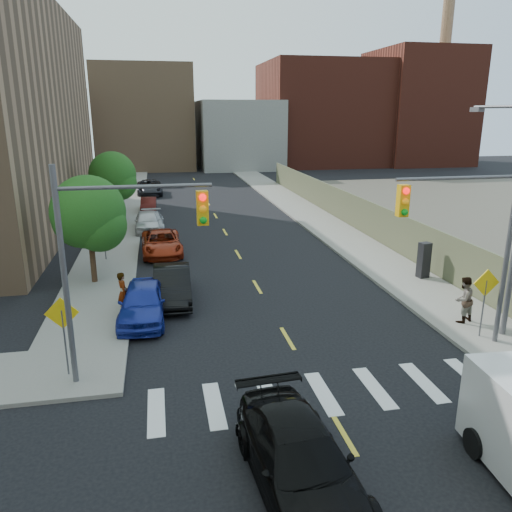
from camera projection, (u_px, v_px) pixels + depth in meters
name	position (u px, v px, depth m)	size (l,w,h in m)	color
ground	(373.00, 485.00, 11.71)	(160.00, 160.00, 0.00)	black
sidewalk_nw	(126.00, 199.00, 49.36)	(3.50, 73.00, 0.15)	gray
sidewalk_ne	(278.00, 194.00, 52.23)	(3.50, 73.00, 0.15)	gray
fence_north	(341.00, 206.00, 39.52)	(0.12, 44.00, 2.50)	#5A6345
bg_bldg_west	(32.00, 129.00, 71.92)	(14.00, 18.00, 12.00)	#592319
bg_bldg_midwest	(145.00, 118.00, 76.35)	(14.00, 16.00, 15.00)	#8C6B4C
bg_bldg_center	(237.00, 134.00, 77.76)	(12.00, 16.00, 10.00)	gray
bg_bldg_east	(320.00, 114.00, 81.40)	(18.00, 18.00, 16.00)	#592319
bg_bldg_fareast	(417.00, 108.00, 82.20)	(14.00, 16.00, 18.00)	#592319
smokestack	(442.00, 76.00, 81.55)	(1.80, 1.80, 28.00)	#8C6B4C
signal_nw	(114.00, 246.00, 14.99)	(4.59, 0.30, 7.00)	#59595E
signal_ne	(472.00, 229.00, 17.21)	(4.59, 0.30, 7.00)	#59595E
warn_sign_nw	(63.00, 322.00, 15.83)	(1.06, 0.06, 2.83)	#59595E
warn_sign_ne	(485.00, 291.00, 18.61)	(1.06, 0.06, 2.83)	#59595E
warn_sign_midwest	(103.00, 228.00, 28.55)	(1.06, 0.06, 2.83)	#59595E
tree_west_near	(89.00, 217.00, 24.37)	(3.66, 3.64, 5.52)	#332114
tree_west_far	(113.00, 178.00, 38.51)	(3.66, 3.64, 5.52)	#332114
parked_car_blue	(143.00, 302.00, 20.76)	(1.87, 4.65, 1.58)	navy
parked_car_black	(172.00, 285.00, 22.90)	(1.65, 4.74, 1.56)	black
parked_car_red	(162.00, 243.00, 30.49)	(2.34, 5.08, 1.41)	#99280F
parked_car_silver	(152.00, 221.00, 36.80)	(1.77, 4.35, 1.26)	#A5A8AD
parked_car_white	(147.00, 221.00, 36.14)	(1.79, 4.44, 1.51)	silver
parked_car_maroon	(149.00, 205.00, 43.39)	(1.31, 3.76, 1.24)	#41100D
parked_car_grey	(149.00, 187.00, 52.30)	(2.54, 5.52, 1.53)	black
black_sedan	(300.00, 460.00, 11.39)	(2.16, 5.32, 1.54)	black
payphone	(424.00, 260.00, 25.64)	(0.55, 0.45, 1.85)	black
pedestrian_west	(123.00, 293.00, 21.11)	(0.66, 0.43, 1.80)	gray
pedestrian_east	(464.00, 300.00, 20.17)	(0.93, 0.73, 1.92)	gray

